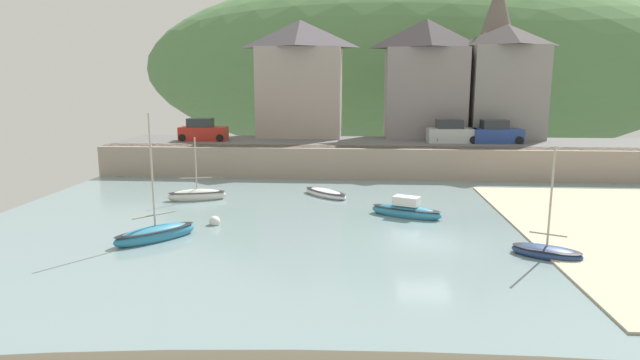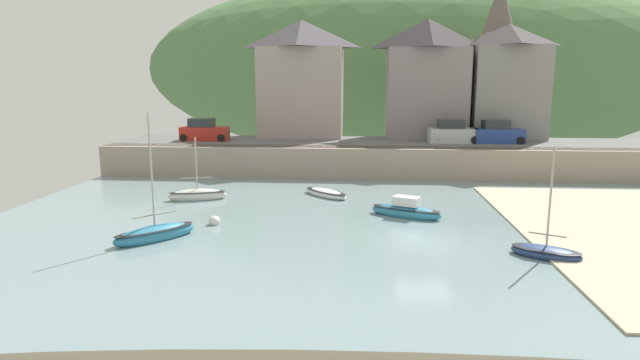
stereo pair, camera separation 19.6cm
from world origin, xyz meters
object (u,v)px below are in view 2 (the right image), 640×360
at_px(waterfront_building_left, 302,78).
at_px(church_with_spire, 497,55).
at_px(fishing_boat_green, 155,233).
at_px(parked_car_end_of_row, 498,133).
at_px(parked_car_near_slipway, 204,131).
at_px(sailboat_tall_mast, 326,193).
at_px(mooring_buoy, 214,221).
at_px(rowboat_small_beached, 406,211).
at_px(waterfront_building_centre, 426,78).
at_px(parked_car_by_wall, 453,133).
at_px(sailboat_blue_trim, 546,252).
at_px(sailboat_white_hull, 198,195).
at_px(waterfront_building_right, 506,81).

height_order(waterfront_building_left, church_with_spire, church_with_spire).
bearing_deg(fishing_boat_green, parked_car_end_of_row, -2.73).
relative_size(parked_car_near_slipway, parked_car_end_of_row, 0.99).
distance_m(sailboat_tall_mast, mooring_buoy, 9.28).
relative_size(parked_car_end_of_row, mooring_buoy, 6.95).
height_order(church_with_spire, rowboat_small_beached, church_with_spire).
bearing_deg(sailboat_tall_mast, rowboat_small_beached, -1.02).
xyz_separation_m(waterfront_building_centre, parked_car_end_of_row, (5.56, -4.50, -4.62)).
height_order(rowboat_small_beached, parked_car_by_wall, parked_car_by_wall).
distance_m(sailboat_blue_trim, rowboat_small_beached, 8.56).
distance_m(waterfront_building_centre, rowboat_small_beached, 22.02).
xyz_separation_m(waterfront_building_centre, sailboat_tall_mast, (-8.21, -15.44, -7.63)).
height_order(sailboat_white_hull, parked_car_end_of_row, parked_car_end_of_row).
bearing_deg(waterfront_building_right, fishing_boat_green, -131.68).
bearing_deg(parked_car_by_wall, sailboat_white_hull, -147.74).
xyz_separation_m(sailboat_white_hull, parked_car_near_slipway, (-3.23, 12.65, 2.91)).
bearing_deg(waterfront_building_centre, waterfront_building_left, 180.00).
relative_size(waterfront_building_right, rowboat_small_beached, 2.40).
bearing_deg(parked_car_near_slipway, waterfront_building_right, 8.63).
bearing_deg(waterfront_building_right, waterfront_building_centre, 180.00).
bearing_deg(waterfront_building_left, church_with_spire, 12.08).
relative_size(waterfront_building_right, parked_car_near_slipway, 2.46).
xyz_separation_m(rowboat_small_beached, parked_car_by_wall, (5.15, 15.93, 2.87)).
relative_size(church_with_spire, sailboat_blue_trim, 2.94).
distance_m(waterfront_building_right, sailboat_white_hull, 30.05).
height_order(fishing_boat_green, sailboat_blue_trim, fishing_boat_green).
distance_m(waterfront_building_centre, mooring_buoy, 27.78).
bearing_deg(waterfront_building_left, sailboat_tall_mast, -77.92).
height_order(waterfront_building_right, parked_car_end_of_row, waterfront_building_right).
bearing_deg(church_with_spire, waterfront_building_left, -167.92).
bearing_deg(waterfront_building_left, fishing_boat_green, -99.47).
xyz_separation_m(waterfront_building_left, parked_car_near_slipway, (-8.15, -4.50, -4.61)).
bearing_deg(fishing_boat_green, waterfront_building_right, 0.67).
height_order(waterfront_building_left, sailboat_tall_mast, waterfront_building_left).
height_order(waterfront_building_centre, sailboat_white_hull, waterfront_building_centre).
bearing_deg(sailboat_white_hull, fishing_boat_green, -101.78).
bearing_deg(sailboat_blue_trim, sailboat_tall_mast, 158.88).
bearing_deg(parked_car_end_of_row, sailboat_tall_mast, -144.20).
xyz_separation_m(waterfront_building_centre, sailboat_white_hull, (-16.43, -17.15, -7.53)).
relative_size(parked_car_by_wall, mooring_buoy, 6.94).
relative_size(waterfront_building_centre, church_with_spire, 0.72).
xyz_separation_m(sailboat_tall_mast, parked_car_by_wall, (10.03, 10.94, 3.01)).
relative_size(rowboat_small_beached, parked_car_near_slipway, 1.02).
bearing_deg(sailboat_tall_mast, church_with_spire, 96.24).
xyz_separation_m(sailboat_tall_mast, rowboat_small_beached, (4.89, -4.99, 0.14)).
xyz_separation_m(church_with_spire, parked_car_near_slipway, (-26.84, -8.50, -6.83)).
distance_m(fishing_boat_green, parked_car_near_slipway, 21.85).
bearing_deg(sailboat_blue_trim, waterfront_building_centre, 121.49).
height_order(rowboat_small_beached, mooring_buoy, rowboat_small_beached).
bearing_deg(mooring_buoy, sailboat_blue_trim, -14.30).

